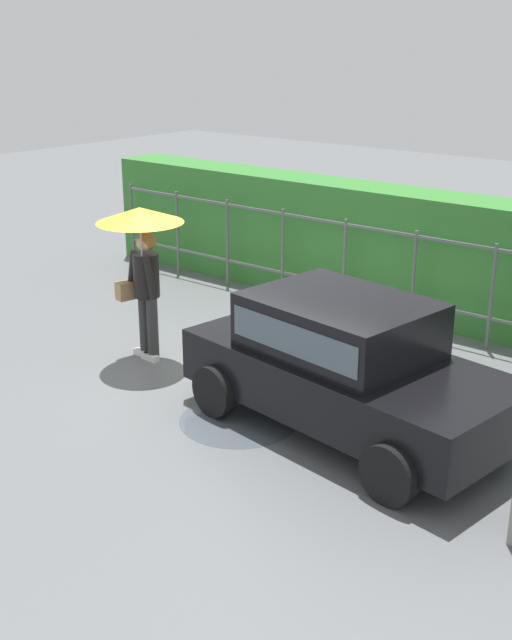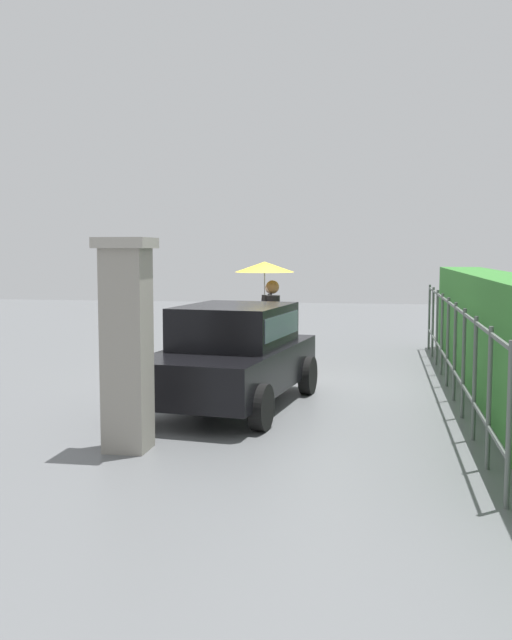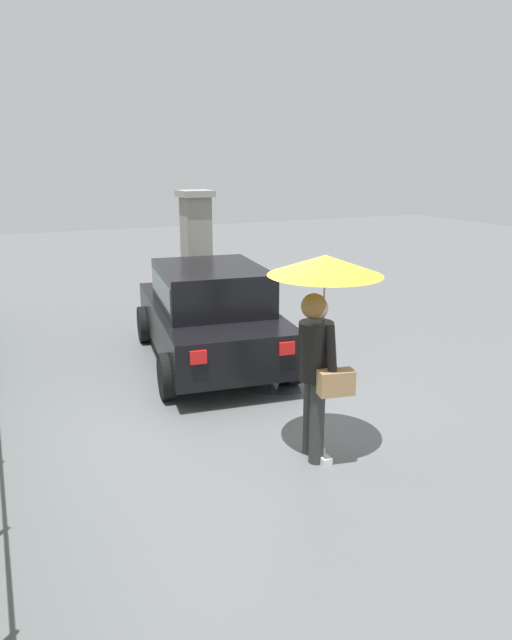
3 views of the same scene
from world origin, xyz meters
The scene contains 6 objects.
ground_plane centered at (0.00, 0.00, 0.00)m, with size 40.00×40.00×0.00m, color slate.
car centered at (1.64, -0.43, 0.80)m, with size 3.91×2.27×1.48m.
pedestrian centered at (-1.49, -0.41, 1.59)m, with size 1.12×1.12×2.07m.
fence_section centered at (0.10, 2.82, 0.83)m, with size 10.75×0.05×1.50m.
hedge_row centered at (0.10, 3.52, 0.95)m, with size 11.70×0.90×1.90m, color #387F33.
puddle_near centered at (0.65, -1.03, 0.00)m, with size 1.35×1.35×0.00m, color #4C545B.
Camera 1 is at (5.97, -7.25, 4.12)m, focal length 45.17 mm.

